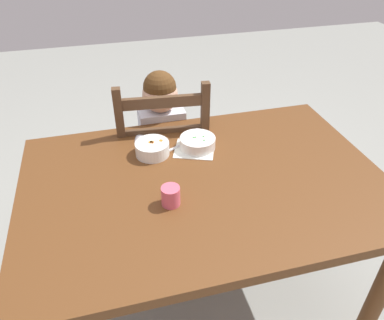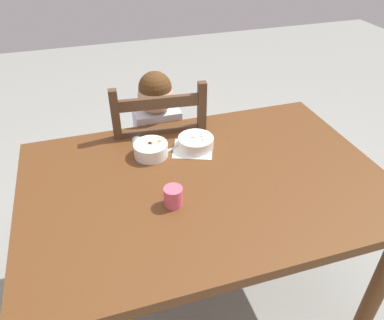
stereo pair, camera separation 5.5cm
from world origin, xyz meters
TOP-DOWN VIEW (x-y plane):
  - ground_plane at (0.00, 0.00)m, footprint 8.00×8.00m
  - dining_table at (0.00, 0.00)m, footprint 1.38×0.93m
  - dining_chair at (-0.07, 0.51)m, footprint 0.46×0.46m
  - child_figure at (-0.07, 0.51)m, footprint 0.32×0.31m
  - bowl_of_peas at (0.03, 0.21)m, footprint 0.15×0.15m
  - bowl_of_carrots at (-0.16, 0.21)m, footprint 0.14×0.14m
  - spoon at (-0.10, 0.21)m, footprint 0.13×0.08m
  - drinking_cup at (-0.15, -0.10)m, footprint 0.07×0.07m
  - paper_napkin at (0.01, 0.20)m, footprint 0.21×0.20m

SIDE VIEW (x-z plane):
  - ground_plane at x=0.00m, z-range 0.00..0.00m
  - dining_chair at x=-0.07m, z-range -0.02..0.94m
  - child_figure at x=-0.07m, z-range 0.15..1.11m
  - dining_table at x=0.00m, z-range 0.27..1.00m
  - paper_napkin at x=0.01m, z-range 0.73..0.73m
  - spoon at x=-0.10m, z-range 0.73..0.74m
  - bowl_of_peas at x=0.03m, z-range 0.73..0.78m
  - bowl_of_carrots at x=-0.16m, z-range 0.73..0.79m
  - drinking_cup at x=-0.15m, z-range 0.73..0.80m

